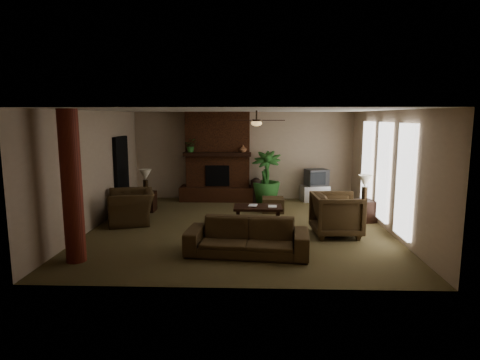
{
  "coord_description": "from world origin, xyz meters",
  "views": [
    {
      "loc": [
        0.34,
        -9.46,
        2.67
      ],
      "look_at": [
        0.0,
        0.4,
        1.1
      ],
      "focal_mm": 30.13,
      "sensor_mm": 36.0,
      "label": 1
    }
  ],
  "objects_px": {
    "tv_stand": "(315,193)",
    "side_table_left": "(146,202)",
    "lamp_left": "(145,176)",
    "side_table_right": "(364,211)",
    "floor_vase": "(256,188)",
    "ottoman": "(273,205)",
    "log_column": "(72,187)",
    "coffee_table": "(258,208)",
    "armchair_right": "(337,212)",
    "sofa": "(247,231)",
    "armchair_left": "(131,201)",
    "lamp_right": "(365,183)",
    "floor_plant": "(266,188)"
  },
  "relations": [
    {
      "from": "armchair_left",
      "to": "side_table_left",
      "type": "height_order",
      "value": "armchair_left"
    },
    {
      "from": "side_table_right",
      "to": "sofa",
      "type": "bearing_deg",
      "value": -138.72
    },
    {
      "from": "log_column",
      "to": "coffee_table",
      "type": "bearing_deg",
      "value": 39.74
    },
    {
      "from": "armchair_left",
      "to": "armchair_right",
      "type": "distance_m",
      "value": 5.04
    },
    {
      "from": "lamp_right",
      "to": "floor_vase",
      "type": "bearing_deg",
      "value": 140.09
    },
    {
      "from": "log_column",
      "to": "side_table_right",
      "type": "relative_size",
      "value": 5.09
    },
    {
      "from": "armchair_right",
      "to": "ottoman",
      "type": "relative_size",
      "value": 1.76
    },
    {
      "from": "sofa",
      "to": "armchair_right",
      "type": "xyz_separation_m",
      "value": [
        1.99,
        1.33,
        0.07
      ]
    },
    {
      "from": "armchair_left",
      "to": "coffee_table",
      "type": "distance_m",
      "value": 3.19
    },
    {
      "from": "side_table_left",
      "to": "sofa",
      "type": "bearing_deg",
      "value": -50.25
    },
    {
      "from": "tv_stand",
      "to": "lamp_right",
      "type": "bearing_deg",
      "value": -82.13
    },
    {
      "from": "lamp_left",
      "to": "lamp_right",
      "type": "relative_size",
      "value": 1.0
    },
    {
      "from": "sofa",
      "to": "side_table_right",
      "type": "xyz_separation_m",
      "value": [
        2.93,
        2.57,
        -0.19
      ]
    },
    {
      "from": "floor_vase",
      "to": "ottoman",
      "type": "bearing_deg",
      "value": -69.98
    },
    {
      "from": "lamp_right",
      "to": "log_column",
      "type": "bearing_deg",
      "value": -153.42
    },
    {
      "from": "sofa",
      "to": "floor_vase",
      "type": "bearing_deg",
      "value": 93.28
    },
    {
      "from": "log_column",
      "to": "side_table_left",
      "type": "height_order",
      "value": "log_column"
    },
    {
      "from": "coffee_table",
      "to": "floor_vase",
      "type": "xyz_separation_m",
      "value": [
        -0.04,
        2.51,
        0.06
      ]
    },
    {
      "from": "sofa",
      "to": "floor_vase",
      "type": "distance_m",
      "value": 4.85
    },
    {
      "from": "ottoman",
      "to": "side_table_right",
      "type": "xyz_separation_m",
      "value": [
        2.26,
        -0.98,
        0.08
      ]
    },
    {
      "from": "sofa",
      "to": "tv_stand",
      "type": "bearing_deg",
      "value": 73.43
    },
    {
      "from": "floor_vase",
      "to": "side_table_left",
      "type": "relative_size",
      "value": 1.4
    },
    {
      "from": "lamp_left",
      "to": "side_table_right",
      "type": "xyz_separation_m",
      "value": [
        5.84,
        -0.91,
        -0.73
      ]
    },
    {
      "from": "log_column",
      "to": "sofa",
      "type": "height_order",
      "value": "log_column"
    },
    {
      "from": "armchair_left",
      "to": "lamp_left",
      "type": "bearing_deg",
      "value": 160.14
    },
    {
      "from": "log_column",
      "to": "sofa",
      "type": "bearing_deg",
      "value": 8.82
    },
    {
      "from": "log_column",
      "to": "lamp_right",
      "type": "distance_m",
      "value": 6.83
    },
    {
      "from": "side_table_left",
      "to": "ottoman",
      "type": "bearing_deg",
      "value": 0.64
    },
    {
      "from": "log_column",
      "to": "armchair_right",
      "type": "bearing_deg",
      "value": 19.42
    },
    {
      "from": "tv_stand",
      "to": "lamp_right",
      "type": "distance_m",
      "value": 2.75
    },
    {
      "from": "ottoman",
      "to": "floor_vase",
      "type": "relative_size",
      "value": 0.78
    },
    {
      "from": "sofa",
      "to": "armchair_left",
      "type": "bearing_deg",
      "value": 148.07
    },
    {
      "from": "lamp_right",
      "to": "lamp_left",
      "type": "bearing_deg",
      "value": 171.0
    },
    {
      "from": "ottoman",
      "to": "side_table_left",
      "type": "xyz_separation_m",
      "value": [
        -3.59,
        -0.04,
        0.08
      ]
    },
    {
      "from": "side_table_right",
      "to": "lamp_right",
      "type": "relative_size",
      "value": 0.85
    },
    {
      "from": "tv_stand",
      "to": "floor_vase",
      "type": "height_order",
      "value": "floor_vase"
    },
    {
      "from": "ottoman",
      "to": "side_table_left",
      "type": "distance_m",
      "value": 3.59
    },
    {
      "from": "floor_vase",
      "to": "side_table_left",
      "type": "bearing_deg",
      "value": -156.82
    },
    {
      "from": "sofa",
      "to": "armchair_left",
      "type": "height_order",
      "value": "armchair_left"
    },
    {
      "from": "tv_stand",
      "to": "side_table_left",
      "type": "height_order",
      "value": "side_table_left"
    },
    {
      "from": "side_table_right",
      "to": "coffee_table",
      "type": "bearing_deg",
      "value": -175.01
    },
    {
      "from": "log_column",
      "to": "side_table_right",
      "type": "xyz_separation_m",
      "value": [
        6.1,
        3.06,
        -1.12
      ]
    },
    {
      "from": "side_table_left",
      "to": "lamp_right",
      "type": "height_order",
      "value": "lamp_right"
    },
    {
      "from": "sofa",
      "to": "lamp_right",
      "type": "height_order",
      "value": "lamp_right"
    },
    {
      "from": "lamp_left",
      "to": "ottoman",
      "type": "bearing_deg",
      "value": 1.08
    },
    {
      "from": "ottoman",
      "to": "log_column",
      "type": "bearing_deg",
      "value": -133.48
    },
    {
      "from": "floor_plant",
      "to": "lamp_right",
      "type": "bearing_deg",
      "value": -42.95
    },
    {
      "from": "armchair_left",
      "to": "side_table_right",
      "type": "bearing_deg",
      "value": 75.23
    },
    {
      "from": "side_table_left",
      "to": "lamp_right",
      "type": "xyz_separation_m",
      "value": [
        5.85,
        -0.95,
        0.73
      ]
    },
    {
      "from": "coffee_table",
      "to": "floor_vase",
      "type": "relative_size",
      "value": 1.56
    }
  ]
}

